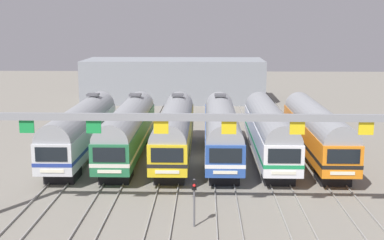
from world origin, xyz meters
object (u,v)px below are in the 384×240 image
Objects in this scene: commuter_train_silver at (82,128)px; catenary_gantry at (195,132)px; commuter_train_blue at (222,129)px; yard_signal_mast at (194,194)px; commuter_train_white at (269,129)px; commuter_train_orange at (316,130)px; commuter_train_yellow at (175,129)px; commuter_train_green at (128,128)px.

commuter_train_silver is 17.15m from catenary_gantry.
yard_signal_mast is at bearing -97.66° from commuter_train_blue.
catenary_gantry reaches higher than yard_signal_mast.
commuter_train_blue is at bearing 179.94° from commuter_train_white.
commuter_train_orange reaches higher than yard_signal_mast.
catenary_gantry reaches higher than commuter_train_white.
commuter_train_silver is 12.28m from commuter_train_blue.
commuter_train_yellow is at bearing 98.62° from catenary_gantry.
commuter_train_white is at bearing -0.03° from commuter_train_yellow.
commuter_train_silver is 0.70× the size of catenary_gantry.
catenary_gantry is at bearing -114.46° from commuter_train_white.
commuter_train_green is at bearing 179.98° from commuter_train_white.
yard_signal_mast is (2.05, -15.22, -0.64)m from commuter_train_yellow.
commuter_train_orange is 17.14m from catenary_gantry.
commuter_train_white is 0.70× the size of catenary_gantry.
commuter_train_silver is 1.00× the size of commuter_train_yellow.
commuter_train_yellow is 12.28m from commuter_train_orange.
commuter_train_blue is 1.00× the size of commuter_train_white.
commuter_train_yellow is at bearing 180.00° from commuter_train_blue.
commuter_train_orange is at bearing -0.02° from commuter_train_green.
commuter_train_silver is 4.09m from commuter_train_green.
commuter_train_yellow is at bearing 0.00° from commuter_train_green.
catenary_gantry reaches higher than commuter_train_green.
commuter_train_blue is (8.19, 0.00, 0.00)m from commuter_train_green.
commuter_train_yellow is 1.00× the size of commuter_train_orange.
commuter_train_green is at bearing 180.00° from commuter_train_blue.
commuter_train_orange is 0.70× the size of catenary_gantry.
catenary_gantry is (-10.23, -13.49, 2.66)m from commuter_train_orange.
catenary_gantry is (-2.05, -13.50, 2.66)m from commuter_train_blue.
catenary_gantry is at bearing -52.84° from commuter_train_silver.
catenary_gantry is at bearing -81.38° from commuter_train_yellow.
commuter_train_orange is (4.09, 0.00, 0.00)m from commuter_train_white.
commuter_train_silver is at bearing 180.00° from commuter_train_blue.
catenary_gantry is (6.14, -13.50, 2.66)m from commuter_train_green.
commuter_train_yellow is at bearing 179.98° from commuter_train_orange.
yard_signal_mast is at bearing -68.03° from commuter_train_green.
commuter_train_green reaches higher than commuter_train_orange.
yard_signal_mast is at bearing -56.09° from commuter_train_silver.
catenary_gantry is at bearing -98.62° from commuter_train_blue.
commuter_train_white is (16.37, -0.00, -0.00)m from commuter_train_silver.
yard_signal_mast is (0.00, -1.72, -3.30)m from catenary_gantry.
commuter_train_silver is 1.00× the size of commuter_train_green.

